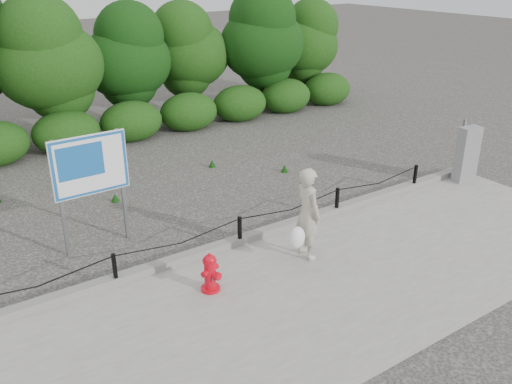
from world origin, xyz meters
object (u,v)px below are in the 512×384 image
object	(u,v)px
fire_hydrant	(210,273)
utility_cabinet	(467,154)
pedestrian	(307,215)
advertising_sign	(90,170)

from	to	relation	value
fire_hydrant	utility_cabinet	bearing A→B (deg)	-15.09
pedestrian	fire_hydrant	bearing A→B (deg)	92.52
fire_hydrant	utility_cabinet	size ratio (longest dim) A/B	0.45
fire_hydrant	utility_cabinet	distance (m)	7.69
utility_cabinet	fire_hydrant	bearing A→B (deg)	-166.10
pedestrian	utility_cabinet	world-z (taller)	pedestrian
advertising_sign	utility_cabinet	bearing A→B (deg)	-14.08
fire_hydrant	advertising_sign	world-z (taller)	advertising_sign
utility_cabinet	pedestrian	bearing A→B (deg)	-164.21
utility_cabinet	advertising_sign	bearing A→B (deg)	176.05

